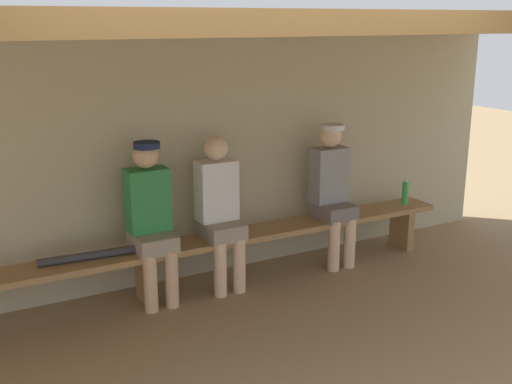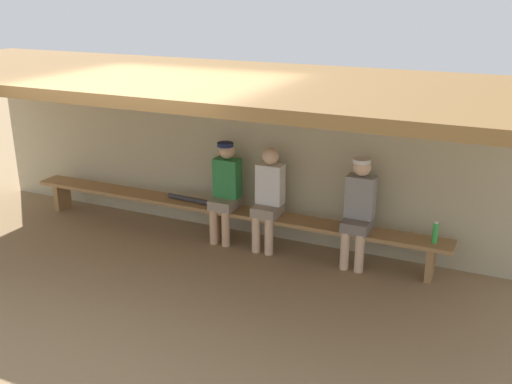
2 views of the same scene
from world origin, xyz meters
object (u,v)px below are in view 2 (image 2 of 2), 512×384
Objects in this scene: player_leftmost at (268,195)px; player_in_white at (359,207)px; water_bottle_green at (435,232)px; baseball_bat at (192,200)px; bench at (221,212)px; player_with_sunglasses at (225,187)px.

player_in_white is (1.17, 0.00, 0.02)m from player_leftmost.
water_bottle_green reaches higher than baseball_bat.
player_with_sunglasses is at bearing 2.83° from bench.
player_in_white is at bearing 0.02° from player_leftmost.
baseball_bat is (-1.13, -0.00, -0.24)m from player_leftmost.
player_with_sunglasses is 1.79m from player_in_white.
baseball_bat is (-0.52, -0.00, -0.25)m from player_with_sunglasses.
player_in_white reaches higher than bench.
player_in_white is (1.79, 0.00, 0.00)m from player_with_sunglasses.
player_leftmost is 0.99× the size of player_in_white.
player_leftmost is at bearing -0.05° from player_with_sunglasses.
water_bottle_green is at bearing -0.15° from player_leftmost.
player_leftmost is 0.99× the size of player_with_sunglasses.
player_with_sunglasses is 1.00× the size of player_in_white.
bench is at bearing 4.44° from baseball_bat.
player_with_sunglasses reaches higher than baseball_bat.
bench is 0.77m from player_leftmost.
water_bottle_green is at bearing -0.05° from bench.
player_in_white is at bearing 0.00° from player_with_sunglasses.
bench is 1.89m from player_in_white.
bench is 4.49× the size of player_leftmost.
player_leftmost is at bearing 0.26° from bench.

